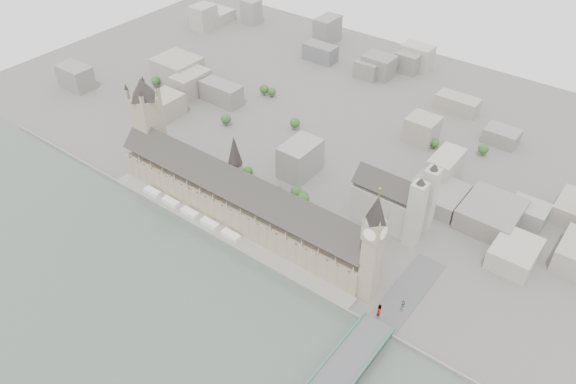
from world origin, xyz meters
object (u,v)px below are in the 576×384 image
Objects in this scene: elizabeth_tower at (373,242)px; victoria_tower at (148,121)px; red_bus_north at (379,310)px; car_approach at (403,304)px; westminster_abbey at (393,202)px; palace_of_westminster at (241,199)px.

victoria_tower is (-260.00, 18.00, -2.88)m from elizabeth_tower.
elizabeth_tower is at bearing 120.81° from red_bus_north.
elizabeth_tower is 1.07× the size of victoria_tower.
victoria_tower reaches higher than car_approach.
elizabeth_tower reaches higher than car_approach.
elizabeth_tower is 52.73m from red_bus_north.
palace_of_westminster is at bearing -145.83° from westminster_abbey.
elizabeth_tower is at bearing -3.96° from victoria_tower.
westminster_abbey is at bearing 34.17° from palace_of_westminster.
victoria_tower is at bearing 156.53° from car_approach.
westminster_abbey is (110.92, 75.30, 2.38)m from palace_of_westminster.
car_approach is (168.48, -10.97, -11.63)m from palace_of_westminster.
palace_of_westminster is at bearing 149.90° from red_bus_north.
palace_of_westminster is 46.70× the size of car_approach.
red_bus_north is (46.50, -102.72, -13.43)m from westminster_abbey.
westminster_abbey reaches higher than palace_of_westminster.
palace_of_westminster is at bearing -2.96° from victoria_tower.
red_bus_north is at bearing -38.97° from elizabeth_tower.
westminster_abbey is at bearing 94.14° from red_bus_north.
palace_of_westminster is 26.37× the size of red_bus_north.
elizabeth_tower is 18.94× the size of car_approach.
car_approach is (30.48, 0.73, -47.01)m from elizabeth_tower.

